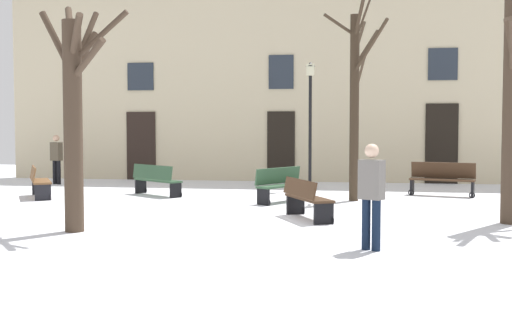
{
  "coord_description": "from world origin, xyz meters",
  "views": [
    {
      "loc": [
        2.28,
        -13.06,
        1.99
      ],
      "look_at": [
        0.0,
        1.85,
        1.17
      ],
      "focal_mm": 43.81,
      "sensor_mm": 36.0,
      "label": 1
    }
  ],
  "objects_px": {
    "bench_back_to_back_left": "(306,198)",
    "tree_left_of_center": "(74,108)",
    "tree_near_facade": "(356,95)",
    "streetlamp": "(310,112)",
    "bench_far_corner": "(156,179)",
    "person_crossing_plaza": "(56,157)",
    "bench_near_center_tree": "(39,181)",
    "bench_back_to_back_right": "(282,184)",
    "person_strolling": "(371,191)",
    "bench_facing_shops": "(442,178)"
  },
  "relations": [
    {
      "from": "tree_near_facade",
      "to": "streetlamp",
      "type": "bearing_deg",
      "value": 115.3
    },
    {
      "from": "tree_left_of_center",
      "to": "bench_near_center_tree",
      "type": "bearing_deg",
      "value": 123.97
    },
    {
      "from": "bench_near_center_tree",
      "to": "person_strolling",
      "type": "relative_size",
      "value": 0.99
    },
    {
      "from": "tree_left_of_center",
      "to": "bench_back_to_back_left",
      "type": "bearing_deg",
      "value": 27.42
    },
    {
      "from": "tree_left_of_center",
      "to": "bench_near_center_tree",
      "type": "relative_size",
      "value": 2.65
    },
    {
      "from": "tree_left_of_center",
      "to": "person_crossing_plaza",
      "type": "xyz_separation_m",
      "value": [
        -4.83,
        8.97,
        -1.39
      ]
    },
    {
      "from": "bench_back_to_back_right",
      "to": "person_strolling",
      "type": "distance_m",
      "value": 6.45
    },
    {
      "from": "tree_near_facade",
      "to": "bench_far_corner",
      "type": "bearing_deg",
      "value": 175.86
    },
    {
      "from": "person_crossing_plaza",
      "to": "tree_left_of_center",
      "type": "bearing_deg",
      "value": -43.46
    },
    {
      "from": "tree_near_facade",
      "to": "bench_facing_shops",
      "type": "xyz_separation_m",
      "value": [
        2.47,
        1.57,
        -2.31
      ]
    },
    {
      "from": "streetlamp",
      "to": "person_strolling",
      "type": "bearing_deg",
      "value": -80.5
    },
    {
      "from": "streetlamp",
      "to": "bench_far_corner",
      "type": "distance_m",
      "value": 5.33
    },
    {
      "from": "tree_near_facade",
      "to": "bench_back_to_back_right",
      "type": "relative_size",
      "value": 3.3
    },
    {
      "from": "tree_left_of_center",
      "to": "bench_back_to_back_right",
      "type": "xyz_separation_m",
      "value": [
        3.37,
        5.07,
        -1.86
      ]
    },
    {
      "from": "bench_facing_shops",
      "to": "tree_left_of_center",
      "type": "bearing_deg",
      "value": -120.7
    },
    {
      "from": "bench_near_center_tree",
      "to": "bench_far_corner",
      "type": "xyz_separation_m",
      "value": [
        3.06,
        0.99,
        0.01
      ]
    },
    {
      "from": "tree_near_facade",
      "to": "bench_facing_shops",
      "type": "distance_m",
      "value": 3.73
    },
    {
      "from": "bench_back_to_back_left",
      "to": "tree_left_of_center",
      "type": "bearing_deg",
      "value": 90.5
    },
    {
      "from": "tree_near_facade",
      "to": "streetlamp",
      "type": "height_order",
      "value": "tree_near_facade"
    },
    {
      "from": "bench_far_corner",
      "to": "person_crossing_plaza",
      "type": "distance_m",
      "value": 5.31
    },
    {
      "from": "tree_near_facade",
      "to": "bench_back_to_back_left",
      "type": "distance_m",
      "value": 4.36
    },
    {
      "from": "tree_left_of_center",
      "to": "person_crossing_plaza",
      "type": "height_order",
      "value": "tree_left_of_center"
    },
    {
      "from": "person_crossing_plaza",
      "to": "streetlamp",
      "type": "bearing_deg",
      "value": 16.08
    },
    {
      "from": "tree_left_of_center",
      "to": "tree_near_facade",
      "type": "distance_m",
      "value": 7.77
    },
    {
      "from": "streetlamp",
      "to": "person_strolling",
      "type": "xyz_separation_m",
      "value": [
        1.61,
        -9.65,
        -1.49
      ]
    },
    {
      "from": "tree_left_of_center",
      "to": "person_crossing_plaza",
      "type": "distance_m",
      "value": 10.28
    },
    {
      "from": "bench_back_to_back_right",
      "to": "bench_facing_shops",
      "type": "bearing_deg",
      "value": -29.42
    },
    {
      "from": "bench_near_center_tree",
      "to": "person_crossing_plaza",
      "type": "xyz_separation_m",
      "value": [
        -1.39,
        3.85,
        0.49
      ]
    },
    {
      "from": "tree_near_facade",
      "to": "bench_back_to_back_left",
      "type": "relative_size",
      "value": 3.25
    },
    {
      "from": "person_strolling",
      "to": "bench_far_corner",
      "type": "bearing_deg",
      "value": -20.33
    },
    {
      "from": "bench_facing_shops",
      "to": "person_strolling",
      "type": "distance_m",
      "value": 8.58
    },
    {
      "from": "bench_back_to_back_right",
      "to": "person_crossing_plaza",
      "type": "distance_m",
      "value": 9.09
    },
    {
      "from": "person_crossing_plaza",
      "to": "bench_near_center_tree",
      "type": "bearing_deg",
      "value": -51.98
    },
    {
      "from": "bench_near_center_tree",
      "to": "bench_back_to_back_right",
      "type": "height_order",
      "value": "bench_back_to_back_right"
    },
    {
      "from": "streetlamp",
      "to": "person_strolling",
      "type": "distance_m",
      "value": 9.89
    },
    {
      "from": "bench_facing_shops",
      "to": "bench_back_to_back_right",
      "type": "height_order",
      "value": "bench_facing_shops"
    },
    {
      "from": "bench_near_center_tree",
      "to": "bench_facing_shops",
      "type": "xyz_separation_m",
      "value": [
        11.17,
        2.14,
        0.05
      ]
    },
    {
      "from": "tree_left_of_center",
      "to": "bench_facing_shops",
      "type": "bearing_deg",
      "value": 43.23
    },
    {
      "from": "bench_facing_shops",
      "to": "bench_back_to_back_right",
      "type": "xyz_separation_m",
      "value": [
        -4.36,
        -2.19,
        -0.03
      ]
    },
    {
      "from": "person_strolling",
      "to": "bench_back_to_back_right",
      "type": "bearing_deg",
      "value": -40.71
    },
    {
      "from": "tree_left_of_center",
      "to": "bench_facing_shops",
      "type": "height_order",
      "value": "tree_left_of_center"
    },
    {
      "from": "streetlamp",
      "to": "bench_back_to_back_right",
      "type": "xyz_separation_m",
      "value": [
        -0.49,
        -3.57,
        -1.97
      ]
    },
    {
      "from": "bench_near_center_tree",
      "to": "bench_back_to_back_left",
      "type": "relative_size",
      "value": 0.99
    },
    {
      "from": "bench_facing_shops",
      "to": "person_crossing_plaza",
      "type": "relative_size",
      "value": 1.1
    },
    {
      "from": "bench_back_to_back_right",
      "to": "bench_back_to_back_left",
      "type": "distance_m",
      "value": 3.01
    },
    {
      "from": "tree_near_facade",
      "to": "bench_back_to_back_right",
      "type": "height_order",
      "value": "tree_near_facade"
    },
    {
      "from": "bench_far_corner",
      "to": "bench_back_to_back_left",
      "type": "height_order",
      "value": "bench_far_corner"
    },
    {
      "from": "streetlamp",
      "to": "person_crossing_plaza",
      "type": "xyz_separation_m",
      "value": [
        -8.7,
        0.33,
        -1.5
      ]
    },
    {
      "from": "bench_far_corner",
      "to": "tree_left_of_center",
      "type": "bearing_deg",
      "value": 129.94
    },
    {
      "from": "bench_near_center_tree",
      "to": "tree_left_of_center",
      "type": "bearing_deg",
      "value": -176.9
    }
  ]
}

